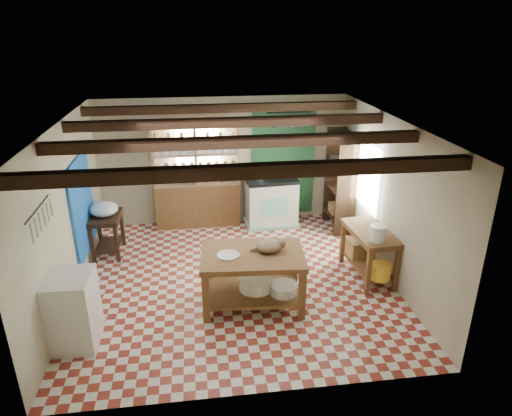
{
  "coord_description": "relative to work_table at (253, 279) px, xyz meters",
  "views": [
    {
      "loc": [
        -0.56,
        -6.48,
        3.96
      ],
      "look_at": [
        0.38,
        0.3,
        1.14
      ],
      "focal_mm": 32.0,
      "sensor_mm": 36.0,
      "label": 1
    }
  ],
  "objects": [
    {
      "name": "yellow_tub",
      "position": [
        2.02,
        0.09,
        -0.08
      ],
      "size": [
        0.35,
        0.35,
        0.24
      ],
      "primitive_type": "cylinder",
      "rotation": [
        0.0,
        0.0,
        0.07
      ],
      "color": "yellow",
      "rests_on": "right_counter"
    },
    {
      "name": "basin_large",
      "position": [
        0.05,
        0.05,
        -0.11
      ],
      "size": [
        0.56,
        0.56,
        0.18
      ],
      "primitive_type": "cylinder",
      "rotation": [
        0.0,
        0.0,
        -0.08
      ],
      "color": "silver",
      "rests_on": "work_table"
    },
    {
      "name": "ceiling",
      "position": [
        -0.19,
        0.69,
        2.18
      ],
      "size": [
        5.0,
        5.0,
        0.02
      ],
      "primitive_type": "cube",
      "color": "#4B4B50",
      "rests_on": "wall_back"
    },
    {
      "name": "pot_rack",
      "position": [
        1.06,
        2.74,
        1.76
      ],
      "size": [
        0.86,
        0.12,
        0.36
      ],
      "primitive_type": "cube",
      "color": "black",
      "rests_on": "ceiling"
    },
    {
      "name": "ceiling_beams",
      "position": [
        -0.19,
        0.69,
        2.06
      ],
      "size": [
        5.0,
        3.8,
        0.15
      ],
      "primitive_type": "cube",
      "color": "#311C11",
      "rests_on": "ceiling"
    },
    {
      "name": "tall_rack",
      "position": [
        2.09,
        2.49,
        0.58
      ],
      "size": [
        0.4,
        0.86,
        2.0
      ],
      "primitive_type": "cube",
      "color": "#311C11",
      "rests_on": "floor"
    },
    {
      "name": "stove",
      "position": [
        0.74,
        2.84,
        0.08
      ],
      "size": [
        1.08,
        0.77,
        1.01
      ],
      "primitive_type": "cube",
      "rotation": [
        0.0,
        0.0,
        0.08
      ],
      "color": "beige",
      "rests_on": "floor"
    },
    {
      "name": "window_back",
      "position": [
        -0.69,
        3.17,
        1.28
      ],
      "size": [
        0.9,
        0.02,
        0.8
      ],
      "primitive_type": "cube",
      "color": "white",
      "rests_on": "wall_back"
    },
    {
      "name": "steel_tray",
      "position": [
        -0.35,
        -0.02,
        0.43
      ],
      "size": [
        0.35,
        0.35,
        0.02
      ],
      "primitive_type": "cylinder",
      "rotation": [
        0.0,
        0.0,
        -0.08
      ],
      "color": "#B1B0B8",
      "rests_on": "work_table"
    },
    {
      "name": "white_bucket",
      "position": [
        1.96,
        0.18,
        0.53
      ],
      "size": [
        0.26,
        0.26,
        0.25
      ],
      "primitive_type": "cylinder",
      "rotation": [
        0.0,
        0.0,
        0.07
      ],
      "color": "silver",
      "rests_on": "right_counter"
    },
    {
      "name": "prep_table",
      "position": [
        -2.39,
        1.92,
        -0.04
      ],
      "size": [
        0.53,
        0.76,
        0.77
      ],
      "primitive_type": "cube",
      "rotation": [
        0.0,
        0.0,
        -0.01
      ],
      "color": "#311C11",
      "rests_on": "floor"
    },
    {
      "name": "basin_small",
      "position": [
        0.44,
        -0.14,
        -0.13
      ],
      "size": [
        0.44,
        0.44,
        0.14
      ],
      "primitive_type": "cylinder",
      "rotation": [
        0.0,
        0.0,
        -0.08
      ],
      "color": "silver",
      "rests_on": "work_table"
    },
    {
      "name": "wall_front",
      "position": [
        -0.19,
        -1.81,
        0.88
      ],
      "size": [
        5.0,
        0.04,
        2.6
      ],
      "primitive_type": "cube",
      "color": "#C1B79B",
      "rests_on": "floor"
    },
    {
      "name": "floor",
      "position": [
        -0.19,
        0.69,
        -0.43
      ],
      "size": [
        5.0,
        5.0,
        0.02
      ],
      "primitive_type": "cube",
      "color": "maroon",
      "rests_on": "ground"
    },
    {
      "name": "window_right",
      "position": [
        2.29,
        1.69,
        0.98
      ],
      "size": [
        0.02,
        1.3,
        1.2
      ],
      "primitive_type": "cube",
      "color": "white",
      "rests_on": "wall_right"
    },
    {
      "name": "wicker_basket",
      "position": [
        1.97,
        0.83,
        -0.06
      ],
      "size": [
        0.44,
        0.36,
        0.29
      ],
      "primitive_type": "cube",
      "rotation": [
        0.0,
        0.0,
        0.07
      ],
      "color": "#A17B40",
      "rests_on": "right_counter"
    },
    {
      "name": "enamel_bowl",
      "position": [
        -2.39,
        1.92,
        0.47
      ],
      "size": [
        0.5,
        0.5,
        0.25
      ],
      "primitive_type": "ellipsoid",
      "rotation": [
        0.0,
        0.0,
        -0.01
      ],
      "color": "silver",
      "rests_on": "prep_table"
    },
    {
      "name": "shelving_unit",
      "position": [
        -0.74,
        3.0,
        0.68
      ],
      "size": [
        1.7,
        0.34,
        2.2
      ],
      "primitive_type": "cube",
      "color": "tan",
      "rests_on": "floor"
    },
    {
      "name": "kettle_right",
      "position": [
        0.84,
        2.85,
        0.69
      ],
      "size": [
        0.17,
        0.17,
        0.2
      ],
      "primitive_type": "cylinder",
      "rotation": [
        0.0,
        0.0,
        0.08
      ],
      "color": "black",
      "rests_on": "stove"
    },
    {
      "name": "kettle_left",
      "position": [
        0.5,
        2.82,
        0.71
      ],
      "size": [
        0.22,
        0.22,
        0.24
      ],
      "primitive_type": "cylinder",
      "rotation": [
        0.0,
        0.0,
        0.08
      ],
      "color": "#B1B0B8",
      "rests_on": "stove"
    },
    {
      "name": "right_counter",
      "position": [
        1.99,
        0.53,
        -0.01
      ],
      "size": [
        0.66,
        1.19,
        0.83
      ],
      "primitive_type": "cube",
      "rotation": [
        0.0,
        0.0,
        0.07
      ],
      "color": "brown",
      "rests_on": "floor"
    },
    {
      "name": "wall_back",
      "position": [
        -0.19,
        3.19,
        0.88
      ],
      "size": [
        5.0,
        0.04,
        2.6
      ],
      "primitive_type": "cube",
      "color": "#C1B79B",
      "rests_on": "floor"
    },
    {
      "name": "wall_left",
      "position": [
        -2.69,
        0.69,
        0.88
      ],
      "size": [
        0.04,
        5.0,
        2.6
      ],
      "primitive_type": "cube",
      "color": "#C1B79B",
      "rests_on": "floor"
    },
    {
      "name": "wall_right",
      "position": [
        2.31,
        0.69,
        0.88
      ],
      "size": [
        0.04,
        5.0,
        2.6
      ],
      "primitive_type": "cube",
      "color": "#C1B79B",
      "rests_on": "floor"
    },
    {
      "name": "cat",
      "position": [
        0.25,
        0.03,
        0.51
      ],
      "size": [
        0.42,
        0.33,
        0.18
      ],
      "primitive_type": "ellipsoid",
      "rotation": [
        0.0,
        0.0,
        0.09
      ],
      "color": "#9A7C5A",
      "rests_on": "work_table"
    },
    {
      "name": "green_wall_patch",
      "position": [
        1.06,
        3.16,
        0.83
      ],
      "size": [
        1.3,
        0.04,
        2.3
      ],
      "primitive_type": "cube",
      "color": "#215430",
      "rests_on": "wall_back"
    },
    {
      "name": "work_table",
      "position": [
        0.0,
        0.0,
        0.0
      ],
      "size": [
        1.56,
        1.11,
        0.84
      ],
      "primitive_type": "cube",
      "rotation": [
        0.0,
        0.0,
        -0.08
      ],
      "color": "brown",
      "rests_on": "floor"
    },
    {
      "name": "utensil_rail",
      "position": [
        -2.63,
        -0.51,
        1.36
      ],
      "size": [
        0.06,
        0.9,
        0.28
      ],
      "primitive_type": "cube",
      "color": "black",
      "rests_on": "wall_left"
    },
    {
      "name": "white_cabinet",
      "position": [
        -2.41,
        -0.58,
        0.07
      ],
      "size": [
        0.57,
        0.67,
        0.99
      ],
      "primitive_type": "cube",
      "rotation": [
        0.0,
        0.0,
        -0.03
      ],
      "color": "silver",
      "rests_on": "floor"
    },
    {
      "name": "blue_wall_patch",
      "position": [
        -2.66,
        1.59,
        0.68
      ],
      "size": [
        0.04,
        1.4,
        1.6
      ],
      "primitive_type": "cube",
      "color": "blue",
      "rests_on": "wall_left"
    }
  ]
}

